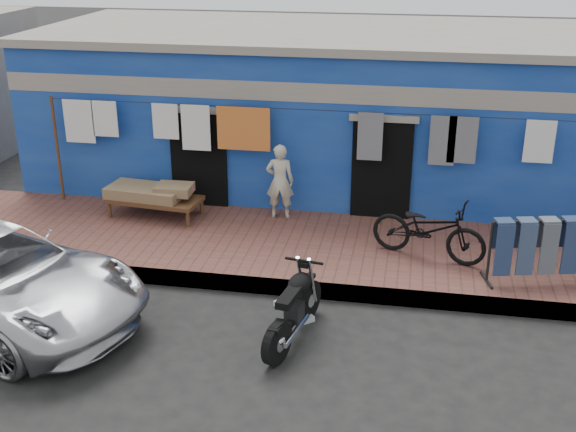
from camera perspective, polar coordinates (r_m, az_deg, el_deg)
The scene contains 13 objects.
ground at distance 10.04m, azimuth -2.10°, elevation -10.36°, with size 80.00×80.00×0.00m, color black.
sidewalk at distance 12.57m, azimuth 0.82°, elevation -2.64°, with size 28.00×3.00×0.25m, color brown.
curb at distance 11.29m, azimuth -0.41°, elevation -5.67°, with size 28.00×0.10×0.25m, color gray.
building at distance 15.80m, azimuth 3.30°, elevation 8.53°, with size 12.20×5.20×3.36m.
clothesline at distance 13.23m, azimuth -0.50°, elevation 6.41°, with size 10.06×0.06×2.10m.
seated_person at distance 13.36m, azimuth -0.65°, elevation 2.76°, with size 0.51×0.34×1.42m, color beige.
bicycle at distance 11.97m, azimuth 11.10°, elevation -0.53°, with size 0.67×1.90×1.23m, color black.
motorcycle at distance 9.97m, azimuth 0.41°, elevation -7.18°, with size 0.82×1.66×1.03m, color black, non-canonical shape.
charpoy at distance 13.79m, azimuth -10.43°, elevation 1.21°, with size 1.89×1.05×0.61m, color brown, non-canonical shape.
jeans_rack at distance 11.78m, azimuth 20.47°, elevation -2.42°, with size 2.24×0.96×1.06m, color black, non-canonical shape.
litter_a at distance 10.63m, azimuth 1.52°, elevation -8.11°, with size 0.18×0.14×0.08m, color silver.
litter_b at distance 11.03m, azimuth -0.63°, elevation -6.90°, with size 0.17×0.12×0.08m, color silver.
litter_c at distance 11.00m, azimuth 0.23°, elevation -7.01°, with size 0.18×0.14×0.07m, color silver.
Camera 1 is at (1.88, -8.26, 5.39)m, focal length 45.00 mm.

